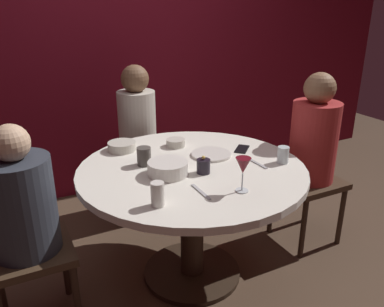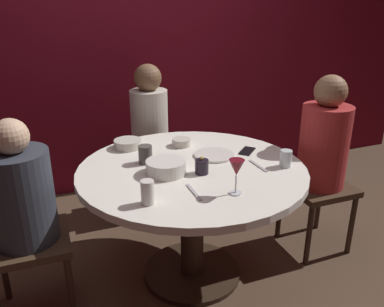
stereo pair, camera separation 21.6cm
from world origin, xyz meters
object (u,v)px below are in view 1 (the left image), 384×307
Objects in this scene: seated_diner_right at (313,142)px; bowl_salad_center at (168,168)px; dining_table at (192,192)px; candle_holder at (203,166)px; seated_diner_left at (22,209)px; cup_by_right_diner at (158,194)px; dinner_plate at (211,154)px; cup_near_candle at (283,155)px; cup_by_left_diner at (144,156)px; wine_glass at (243,167)px; seated_diner_back at (137,125)px; cell_phone at (242,149)px; bowl_serving_large at (176,143)px; bowl_small_white at (122,146)px.

seated_diner_right reaches higher than bowl_salad_center.
dining_table is 0.22m from candle_holder.
cup_by_right_diner is (0.56, -0.33, 0.10)m from seated_diner_left.
dinner_plate is 2.51× the size of cup_near_candle.
candle_holder reaches higher than cup_near_candle.
dinner_plate is 0.42m from cup_by_left_diner.
cup_by_left_diner is at bearing 155.34° from cup_near_candle.
wine_glass reaches higher than bowl_salad_center.
seated_diner_back is 0.99× the size of seated_diner_right.
seated_diner_left reaches higher than cup_near_candle.
cup_by_right_diner is (-0.75, -0.43, 0.05)m from cell_phone.
seated_diner_left reaches higher than bowl_serving_large.
candle_holder is at bearing 6.66° from seated_diner_right.
candle_holder is at bearing -20.01° from bowl_salad_center.
cell_phone is (0.32, 0.48, -0.12)m from wine_glass.
seated_diner_back is 11.81× the size of candle_holder.
seated_diner_back is at bearing 93.53° from wine_glass.
bowl_salad_center reaches higher than cell_phone.
cup_by_left_diner reaches higher than cup_near_candle.
seated_diner_left reaches higher than wine_glass.
wine_glass is at bearing -21.35° from seated_diner_left.
cup_by_left_diner is (-0.64, 0.05, 0.05)m from cell_phone.
bowl_small_white is 0.98m from cup_near_candle.
wine_glass is 1.01× the size of bowl_small_white.
cup_by_right_diner is at bearing -169.98° from cup_near_candle.
cup_near_candle is at bearing 24.23° from seated_diner_right.
seated_diner_left is 6.29× the size of wine_glass.
seated_diner_back is 8.43× the size of cell_phone.
seated_diner_left reaches higher than cup_by_left_diner.
dining_table is 0.92m from seated_diner_right.
seated_diner_right is 1.29m from cup_by_right_diner.
wine_glass is 1.47× the size of bowl_serving_large.
cup_near_candle reaches higher than bowl_serving_large.
cup_by_right_diner is (-0.34, -0.33, 0.22)m from dining_table.
dinner_plate is 2.10× the size of cup_by_right_diner.
dining_table is at bearing 101.89° from wine_glass.
bowl_small_white reaches higher than cell_phone.
dining_table is 0.57m from cup_near_candle.
cell_phone is 0.87m from cup_by_right_diner.
dinner_plate is (0.18, -0.82, 0.01)m from seated_diner_back.
seated_diner_left is 4.55× the size of dinner_plate.
bowl_salad_center is at bearing 125.35° from wine_glass.
wine_glass reaches higher than bowl_small_white.
seated_diner_left is at bearing -44.25° from seated_diner_back.
candle_holder is (0.02, -1.03, 0.04)m from seated_diner_back.
seated_diner_left reaches higher than candle_holder.
cup_by_left_diner is (-0.23, -0.77, 0.06)m from seated_diner_back.
seated_diner_left is 0.93m from candle_holder.
seated_diner_back is 0.56m from bowl_small_white.
seated_diner_back is (0.00, 0.92, 0.15)m from dining_table.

